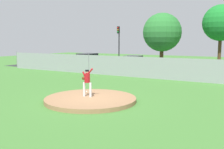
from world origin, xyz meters
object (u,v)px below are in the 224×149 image
at_px(baseball, 87,92).
at_px(parked_car_burgundy, 87,61).
at_px(pitcher_youth, 87,80).
at_px(parked_car_teal, 133,63).
at_px(traffic_light_near, 119,39).

height_order(baseball, parked_car_burgundy, parked_car_burgundy).
bearing_deg(baseball, pitcher_youth, -52.55).
relative_size(baseball, parked_car_teal, 0.02).
height_order(baseball, parked_car_teal, parked_car_teal).
distance_m(pitcher_youth, parked_car_burgundy, 17.89).
xyz_separation_m(baseball, parked_car_burgundy, (-9.65, 13.51, 0.58)).
bearing_deg(parked_car_burgundy, pitcher_youth, -54.33).
relative_size(parked_car_burgundy, traffic_light_near, 0.83).
relative_size(pitcher_youth, parked_car_burgundy, 0.38).
bearing_deg(baseball, traffic_light_near, 112.85).
xyz_separation_m(baseball, parked_car_teal, (-3.48, 13.72, 0.54)).
bearing_deg(traffic_light_near, parked_car_teal, -42.67).
bearing_deg(baseball, parked_car_burgundy, 125.53).
bearing_deg(parked_car_teal, traffic_light_near, 137.33).
bearing_deg(parked_car_burgundy, parked_car_teal, 1.95).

